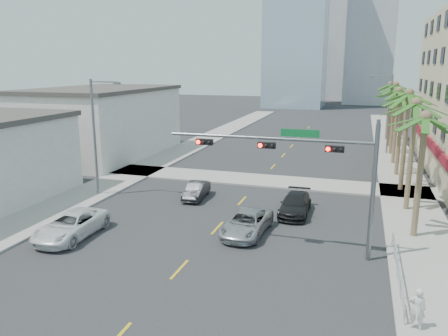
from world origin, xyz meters
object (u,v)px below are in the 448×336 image
at_px(car_lane_left, 196,190).
at_px(car_lane_center, 247,223).
at_px(car_parked_far, 71,225).
at_px(pedestrian, 417,308).
at_px(car_lane_right, 295,205).
at_px(traffic_signal_mast, 310,162).

relative_size(car_lane_left, car_lane_center, 0.77).
distance_m(car_parked_far, pedestrian, 18.96).
relative_size(car_lane_right, pedestrian, 2.82).
height_order(traffic_signal_mast, car_lane_right, traffic_signal_mast).
bearing_deg(car_lane_right, car_lane_left, 168.77).
bearing_deg(car_lane_center, traffic_signal_mast, -20.47).
bearing_deg(car_lane_left, pedestrian, -48.76).
relative_size(car_lane_left, pedestrian, 2.28).
xyz_separation_m(car_lane_center, pedestrian, (8.70, -7.76, 0.30)).
distance_m(car_parked_far, car_lane_left, 10.45).
xyz_separation_m(car_lane_center, car_lane_right, (2.26, 4.51, -0.01)).
xyz_separation_m(traffic_signal_mast, pedestrian, (4.91, -6.08, -4.08)).
xyz_separation_m(traffic_signal_mast, car_parked_far, (-13.58, -1.93, -4.32)).
bearing_deg(car_lane_left, traffic_signal_mast, -44.12).
bearing_deg(car_lane_left, car_parked_far, -119.04).
xyz_separation_m(car_parked_far, car_lane_right, (12.06, 8.13, -0.06)).
relative_size(car_parked_far, car_lane_center, 1.08).
bearing_deg(car_parked_far, car_lane_left, 65.15).
bearing_deg(traffic_signal_mast, car_parked_far, -171.91).
relative_size(car_parked_far, pedestrian, 3.19).
relative_size(traffic_signal_mast, car_parked_far, 2.09).
xyz_separation_m(traffic_signal_mast, car_lane_center, (-3.78, 1.69, -4.38)).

